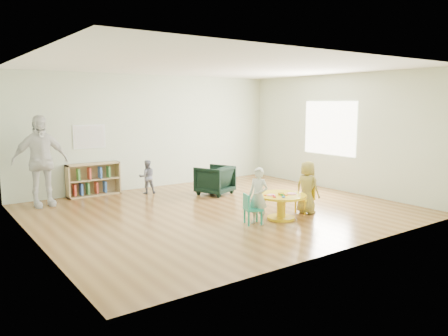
% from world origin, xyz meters
% --- Properties ---
extents(room, '(7.10, 7.00, 2.80)m').
position_xyz_m(room, '(0.01, 0.00, 1.89)').
color(room, brown).
rests_on(room, ground).
extents(activity_table, '(0.92, 0.92, 0.50)m').
position_xyz_m(activity_table, '(0.50, -1.21, 0.32)').
color(activity_table, yellow).
rests_on(activity_table, ground).
extents(kid_chair_left, '(0.37, 0.37, 0.54)m').
position_xyz_m(kid_chair_left, '(-0.18, -1.16, 0.29)').
color(kid_chair_left, '#1A9073').
rests_on(kid_chair_left, ground).
extents(kid_chair_right, '(0.31, 0.31, 0.55)m').
position_xyz_m(kid_chair_right, '(1.22, -1.12, 0.30)').
color(kid_chair_right, yellow).
rests_on(kid_chair_right, ground).
extents(bookshelf, '(1.20, 0.30, 0.75)m').
position_xyz_m(bookshelf, '(-1.61, 2.86, 0.37)').
color(bookshelf, '#A2875A').
rests_on(bookshelf, ground).
extents(alphabet_poster, '(0.74, 0.01, 0.54)m').
position_xyz_m(alphabet_poster, '(-1.60, 2.98, 1.35)').
color(alphabet_poster, white).
rests_on(alphabet_poster, ground).
extents(armchair, '(0.95, 0.96, 0.68)m').
position_xyz_m(armchair, '(0.74, 1.31, 0.34)').
color(armchair, black).
rests_on(armchair, ground).
extents(child_left, '(0.36, 0.43, 1.00)m').
position_xyz_m(child_left, '(-0.07, -1.22, 0.50)').
color(child_left, silver).
rests_on(child_left, ground).
extents(child_right, '(0.41, 0.55, 1.02)m').
position_xyz_m(child_right, '(1.19, -1.18, 0.51)').
color(child_right, yellow).
rests_on(child_right, ground).
extents(toddler, '(0.45, 0.39, 0.79)m').
position_xyz_m(toddler, '(-0.50, 2.31, 0.40)').
color(toddler, '#171B39').
rests_on(toddler, ground).
extents(adult_caretaker, '(1.12, 0.51, 1.88)m').
position_xyz_m(adult_caretaker, '(-2.83, 2.40, 0.94)').
color(adult_caretaker, silver).
rests_on(adult_caretaker, ground).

